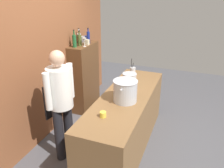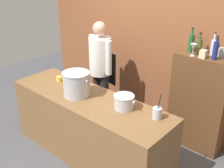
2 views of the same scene
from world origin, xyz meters
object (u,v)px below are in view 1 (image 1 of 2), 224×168
at_px(wine_bottle_green, 74,41).
at_px(wine_glass_wide, 84,40).
at_px(chef, 61,99).
at_px(wine_bottle_clear, 79,38).
at_px(spice_tin_silver, 82,39).
at_px(utensil_crock, 133,71).
at_px(wine_bottle_cobalt, 88,37).
at_px(butter_jar, 103,114).
at_px(stockpot_large, 125,91).
at_px(wine_bottle_olive, 80,40).
at_px(spice_tin_navy, 86,38).
at_px(spice_tin_cream, 87,42).
at_px(stockpot_small, 129,78).

xyz_separation_m(wine_bottle_green, wine_glass_wide, (0.11, -0.15, -0.00)).
distance_m(chef, wine_bottle_clear, 1.68).
bearing_deg(wine_glass_wide, wine_bottle_clear, 49.37).
distance_m(wine_bottle_clear, spice_tin_silver, 0.13).
distance_m(utensil_crock, wine_bottle_cobalt, 1.11).
relative_size(butter_jar, wine_bottle_cobalt, 0.27).
xyz_separation_m(wine_bottle_cobalt, spice_tin_silver, (0.03, 0.15, -0.06)).
relative_size(wine_bottle_clear, spice_tin_silver, 2.45).
height_order(wine_bottle_clear, wine_bottle_cobalt, wine_bottle_cobalt).
distance_m(chef, stockpot_large, 0.92).
relative_size(wine_bottle_olive, wine_bottle_cobalt, 0.95).
bearing_deg(wine_glass_wide, wine_bottle_cobalt, 10.50).
distance_m(utensil_crock, spice_tin_navy, 1.22).
bearing_deg(spice_tin_cream, stockpot_large, -134.13).
bearing_deg(stockpot_small, wine_glass_wide, 72.36).
bearing_deg(utensil_crock, wine_bottle_clear, 86.14).
relative_size(wine_bottle_cobalt, wine_glass_wide, 1.86).
bearing_deg(wine_glass_wide, chef, -167.80).
bearing_deg(wine_bottle_clear, wine_glass_wide, -130.63).
height_order(chef, butter_jar, chef).
distance_m(chef, wine_bottle_olive, 1.52).
xyz_separation_m(stockpot_small, utensil_crock, (0.41, 0.07, -0.01)).
distance_m(wine_bottle_green, wine_glass_wide, 0.18).
bearing_deg(spice_tin_silver, wine_bottle_clear, 178.08).
bearing_deg(spice_tin_silver, stockpot_small, -117.25).
bearing_deg(wine_glass_wide, spice_tin_silver, 34.04).
bearing_deg(wine_bottle_green, stockpot_large, -124.31).
relative_size(utensil_crock, spice_tin_cream, 2.93).
distance_m(butter_jar, wine_glass_wide, 1.87).
relative_size(chef, wine_bottle_clear, 5.65).
distance_m(stockpot_large, wine_glass_wide, 1.55).
bearing_deg(wine_bottle_clear, wine_bottle_green, -169.12).
xyz_separation_m(chef, spice_tin_silver, (1.65, 0.49, 0.46)).
distance_m(stockpot_large, wine_bottle_olive, 1.64).
bearing_deg(spice_tin_silver, stockpot_large, -133.89).
bearing_deg(wine_bottle_clear, wine_bottle_cobalt, -60.38).
relative_size(wine_bottle_cobalt, spice_tin_cream, 2.98).
bearing_deg(wine_bottle_cobalt, spice_tin_navy, 40.04).
xyz_separation_m(wine_bottle_olive, spice_tin_navy, (0.39, 0.06, -0.06)).
distance_m(wine_bottle_olive, wine_bottle_cobalt, 0.25).
bearing_deg(wine_bottle_green, spice_tin_silver, 7.09).
relative_size(wine_bottle_clear, wine_bottle_green, 0.92).
distance_m(stockpot_large, utensil_crock, 1.10).
xyz_separation_m(spice_tin_navy, spice_tin_silver, (-0.12, 0.03, 0.01)).
bearing_deg(stockpot_large, chef, 114.18).
xyz_separation_m(wine_bottle_clear, wine_bottle_cobalt, (0.09, -0.16, 0.01)).
height_order(stockpot_large, spice_tin_navy, spice_tin_navy).
relative_size(stockpot_large, wine_bottle_cobalt, 1.36).
bearing_deg(wine_bottle_cobalt, utensil_crock, -99.65).
bearing_deg(butter_jar, wine_bottle_clear, 35.85).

